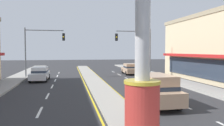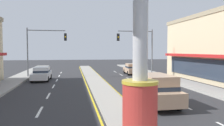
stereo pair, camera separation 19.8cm
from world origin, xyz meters
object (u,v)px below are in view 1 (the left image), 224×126
object	(u,v)px
traffic_light_left_side	(40,44)
suv_far_right_lane	(155,89)
traffic_light_right_side	(138,44)
sedan_near_left_lane	(40,74)
sedan_near_right_lane	(130,69)
district_sign	(143,25)

from	to	relation	value
traffic_light_left_side	suv_far_right_lane	size ratio (longest dim) A/B	1.34
traffic_light_right_side	sedan_near_left_lane	size ratio (longest dim) A/B	1.43
traffic_light_right_side	sedan_near_left_lane	world-z (taller)	traffic_light_right_side
sedan_near_right_lane	suv_far_right_lane	xyz separation A→B (m)	(-3.30, -17.52, 0.20)
district_sign	sedan_near_left_lane	xyz separation A→B (m)	(-5.88, 17.99, -3.49)
suv_far_right_lane	sedan_near_left_lane	size ratio (longest dim) A/B	1.07
traffic_light_left_side	sedan_near_left_lane	distance (m)	4.53
district_sign	sedan_near_left_lane	size ratio (longest dim) A/B	1.86
traffic_light_left_side	sedan_near_right_lane	xyz separation A→B (m)	(12.04, 1.72, -3.46)
traffic_light_left_side	sedan_near_right_lane	world-z (taller)	traffic_light_left_side
sedan_near_right_lane	sedan_near_left_lane	size ratio (longest dim) A/B	1.01
suv_far_right_lane	sedan_near_left_lane	world-z (taller)	suv_far_right_lane
sedan_near_right_lane	sedan_near_left_lane	xyz separation A→B (m)	(-11.76, -4.63, 0.00)
district_sign	suv_far_right_lane	bearing A→B (deg)	63.16
traffic_light_left_side	sedan_near_left_lane	bearing A→B (deg)	-84.37
district_sign	traffic_light_left_side	world-z (taller)	district_sign
district_sign	sedan_near_right_lane	bearing A→B (deg)	75.43
traffic_light_right_side	suv_far_right_lane	bearing A→B (deg)	-103.44
district_sign	suv_far_right_lane	distance (m)	6.60
traffic_light_left_side	district_sign	bearing A→B (deg)	-73.56
suv_far_right_lane	sedan_near_left_lane	bearing A→B (deg)	123.28
district_sign	traffic_light_right_side	bearing A→B (deg)	72.95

